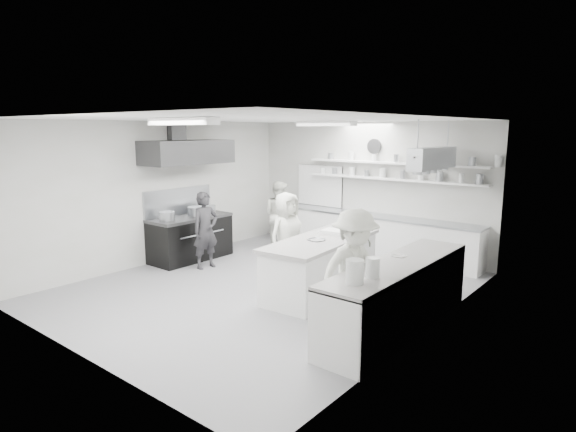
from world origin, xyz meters
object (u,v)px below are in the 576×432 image
Objects in this scene: stove at (190,239)px; cook_back at (279,215)px; right_counter at (397,297)px; back_counter at (370,235)px; prep_island at (321,267)px; cook_stove at (206,230)px.

stove is 1.11× the size of cook_back.
stove is 0.55× the size of right_counter.
right_counter is at bearing -55.35° from back_counter.
right_counter is (5.25, -0.60, 0.02)m from stove.
cook_back is at bearing 149.17° from right_counter.
back_counter is at bearing -157.27° from cook_back.
right_counter is 1.33× the size of prep_island.
cook_back is at bearing 67.69° from stove.
stove is 2.23m from cook_back.
back_counter is 2.85m from prep_island.
prep_island is 1.56× the size of cook_stove.
right_counter reaches higher than prep_island.
prep_island is (-1.76, 0.61, -0.01)m from right_counter.
stove is 4.03m from back_counter.
right_counter is at bearing 151.57° from cook_back.
prep_island is 2.75m from cook_stove.
right_counter is at bearing -23.74° from prep_island.
cook_back is at bearing 7.81° from cook_stove.
back_counter reaches higher than prep_island.
cook_back reaches higher than cook_stove.
cook_stove reaches higher than prep_island.
right_counter reaches higher than stove.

